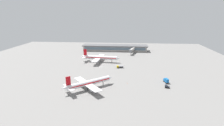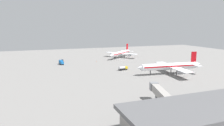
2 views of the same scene
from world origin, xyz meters
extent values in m
plane|color=gray|center=(0.00, 0.00, 0.00)|extent=(288.00, 288.00, 0.00)
cube|color=#9E9993|center=(-9.48, -78.00, 3.33)|extent=(84.71, 17.16, 6.67)
cube|color=#4C6070|center=(-9.48, -69.25, 4.29)|extent=(81.32, 0.30, 3.43)
cube|color=#59595B|center=(-9.48, -78.00, 7.14)|extent=(88.10, 17.84, 1.14)
cylinder|color=white|center=(-1.15, 52.84, 4.29)|extent=(26.94, 23.89, 3.57)
cone|color=white|center=(-14.27, 41.55, 4.29)|extent=(4.92, 4.90, 3.39)
cone|color=white|center=(11.97, 64.13, 4.82)|extent=(5.25, 5.08, 2.86)
cube|color=red|center=(-1.15, 52.84, 4.55)|extent=(26.00, 23.10, 0.64)
cube|color=white|center=(0.08, 53.90, 3.93)|extent=(24.06, 26.77, 0.32)
cylinder|color=#A5A8AD|center=(5.72, 47.35, 2.68)|extent=(4.48, 4.24, 1.96)
cylinder|color=#A5A8AD|center=(-5.55, 60.45, 2.68)|extent=(4.48, 4.24, 1.96)
cube|color=white|center=(9.93, 62.37, 4.64)|extent=(10.25, 11.25, 0.26)
cube|color=red|center=(9.93, 62.37, 8.93)|extent=(2.61, 2.33, 5.72)
cylinder|color=black|center=(-9.76, 45.43, 1.25)|extent=(0.43, 0.43, 2.50)
cylinder|color=black|center=(2.68, 52.37, 1.25)|extent=(0.43, 0.43, 2.50)
cylinder|color=black|center=(-1.04, 56.70, 1.25)|extent=(0.43, 0.43, 2.50)
cylinder|color=white|center=(1.94, -17.29, 4.75)|extent=(36.20, 7.35, 3.96)
cone|color=white|center=(-17.15, -15.47, 4.75)|extent=(4.30, 4.12, 3.76)
cone|color=white|center=(21.04, -19.10, 5.34)|extent=(5.23, 3.62, 3.17)
cube|color=red|center=(1.94, -17.29, 5.05)|extent=(34.78, 7.29, 0.71)
cube|color=white|center=(3.73, -17.46, 4.35)|extent=(8.97, 34.58, 0.36)
cylinder|color=#A5A8AD|center=(2.83, -26.99, 2.97)|extent=(4.86, 2.61, 2.18)
cylinder|color=#A5A8AD|center=(4.64, -7.93, 2.97)|extent=(4.86, 2.61, 2.18)
cube|color=white|center=(18.06, -18.82, 5.15)|extent=(4.51, 13.92, 0.29)
cube|color=red|center=(18.06, -18.82, 9.90)|extent=(3.48, 0.75, 6.33)
cylinder|color=black|center=(-10.60, -16.09, 1.39)|extent=(0.48, 0.48, 2.77)
cylinder|color=black|center=(4.51, -20.71, 1.39)|extent=(0.48, 0.48, 2.77)
cylinder|color=black|center=(5.11, -14.41, 1.39)|extent=(0.48, 0.48, 2.77)
cube|color=black|center=(-54.77, 46.70, 0.55)|extent=(3.52, 2.50, 0.30)
cube|color=#333842|center=(-54.08, 46.56, 1.50)|extent=(2.14, 2.22, 1.60)
cube|color=#3F596B|center=(-53.29, 46.40, 1.82)|extent=(0.40, 1.58, 0.90)
cube|color=#333842|center=(-55.65, 46.89, 0.95)|extent=(1.75, 2.14, 0.50)
cylinder|color=black|center=(-53.48, 47.41, 0.40)|extent=(0.84, 0.45, 0.80)
cylinder|color=black|center=(-53.86, 45.55, 0.40)|extent=(0.84, 0.45, 0.80)
cylinder|color=black|center=(-55.67, 47.86, 0.40)|extent=(0.84, 0.45, 0.80)
cylinder|color=black|center=(-56.05, 46.00, 0.40)|extent=(0.84, 0.45, 0.80)
cube|color=black|center=(-55.87, 36.58, 0.55)|extent=(3.24, 5.90, 0.30)
cube|color=#1966B2|center=(-55.40, 34.74, 1.50)|extent=(2.29, 2.22, 1.60)
cube|color=#3F596B|center=(-55.20, 33.96, 1.82)|extent=(1.57, 0.48, 0.90)
cube|color=#1966B2|center=(-56.10, 37.45, 2.00)|extent=(2.79, 4.15, 2.60)
cylinder|color=black|center=(-54.46, 34.92, 0.40)|extent=(0.49, 0.85, 0.80)
cylinder|color=black|center=(-56.30, 34.45, 0.40)|extent=(0.49, 0.85, 0.80)
cylinder|color=black|center=(-55.44, 38.72, 0.40)|extent=(0.49, 0.85, 0.80)
cylinder|color=black|center=(-57.28, 38.24, 0.40)|extent=(0.49, 0.85, 0.80)
cube|color=black|center=(-20.00, 2.55, 0.55)|extent=(6.55, 3.06, 0.30)
cube|color=gold|center=(-17.79, 2.98, 1.50)|extent=(2.13, 2.21, 1.60)
cube|color=#3F596B|center=(-16.99, 3.13, 1.82)|extent=(0.38, 1.58, 0.90)
cylinder|color=#B7B7BC|center=(-20.88, 2.38, 1.60)|extent=(4.76, 2.62, 1.80)
cylinder|color=black|center=(-18.01, 3.90, 0.40)|extent=(0.84, 0.45, 0.80)
cylinder|color=black|center=(-17.65, 2.04, 0.40)|extent=(0.84, 0.45, 0.80)
cylinder|color=black|center=(-22.34, 3.07, 0.40)|extent=(0.84, 0.45, 0.80)
cylinder|color=black|center=(-21.98, 1.20, 0.40)|extent=(0.84, 0.45, 0.80)
cylinder|color=#1E2338|center=(25.96, -38.64, 0.42)|extent=(0.43, 0.43, 0.85)
cylinder|color=yellow|center=(25.96, -38.64, 1.15)|extent=(0.51, 0.51, 0.60)
sphere|color=tan|center=(25.96, -38.64, 1.56)|extent=(0.22, 0.22, 0.22)
cylinder|color=yellow|center=(26.06, -38.42, 1.15)|extent=(0.10, 0.10, 0.54)
cylinder|color=yellow|center=(25.86, -38.85, 1.15)|extent=(0.10, 0.10, 0.54)
cube|color=#9E9993|center=(-32.53, -60.42, 5.20)|extent=(7.01, 16.69, 2.80)
cylinder|color=slate|center=(-30.95, -54.83, 1.90)|extent=(0.90, 0.90, 3.80)
cube|color=slate|center=(-30.00, -51.47, 5.20)|extent=(3.65, 3.16, 3.08)
cone|color=#EA590C|center=(-27.18, 41.43, 0.30)|extent=(0.44, 0.44, 0.60)
cone|color=#EA590C|center=(49.14, -40.48, 0.30)|extent=(0.44, 0.44, 0.60)
camera|label=1|loc=(-26.95, 166.38, 50.31)|focal=29.13mm
camera|label=2|loc=(-71.66, -117.44, 28.19)|focal=32.55mm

